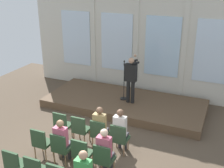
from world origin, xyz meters
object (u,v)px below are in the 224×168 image
object	(u,v)px
chair_r1_c0	(41,141)
mic_stand	(124,91)
audience_r0_c2	(100,125)
chair_r0_c3	(119,137)
chair_r2_c0	(15,163)
audience_r1_c3	(105,149)
audience_r0_c3	(121,129)
speaker	(131,77)
audience_r1_c1	(62,139)
chair_r0_c1	(80,128)
chair_r1_c2	(82,152)
chair_r1_c3	(104,158)
chair_r1_c1	(61,147)
chair_r0_c2	(99,132)
chair_r0_c0	(62,124)

from	to	relation	value
chair_r1_c0	mic_stand	bearing A→B (deg)	77.35
audience_r0_c2	chair_r1_c0	xyz separation A→B (m)	(-1.27, -1.14, -0.20)
chair_r0_c3	chair_r2_c0	size ratio (longest dim) A/B	1.00
audience_r1_c3	audience_r0_c3	bearing A→B (deg)	90.00
speaker	audience_r0_c2	xyz separation A→B (m)	(0.04, -2.70, -0.58)
audience_r1_c1	audience_r1_c3	size ratio (longest dim) A/B	0.98
audience_r1_c3	chair_r1_c0	bearing A→B (deg)	-177.59
chair_r0_c1	audience_r1_c1	world-z (taller)	audience_r1_c1
chair_r0_c3	chair_r1_c2	world-z (taller)	same
chair_r0_c3	chair_r0_c1	bearing A→B (deg)	180.00
audience_r0_c2	chair_r1_c3	bearing A→B (deg)	-60.87
speaker	audience_r1_c1	world-z (taller)	speaker
chair_r1_c0	chair_r1_c2	xyz separation A→B (m)	(1.27, 0.00, 0.00)
audience_r0_c3	chair_r1_c0	world-z (taller)	audience_r0_c3
audience_r0_c2	chair_r1_c1	size ratio (longest dim) A/B	1.42
chair_r0_c2	chair_r1_c2	xyz separation A→B (m)	(0.00, -1.06, 0.00)
chair_r1_c1	chair_r0_c0	bearing A→B (deg)	120.95
audience_r0_c3	chair_r1_c0	bearing A→B (deg)	-149.17
audience_r0_c2	chair_r1_c3	size ratio (longest dim) A/B	1.42
audience_r0_c3	audience_r1_c1	distance (m)	1.65
chair_r1_c0	chair_r1_c2	world-z (taller)	same
chair_r0_c0	audience_r0_c2	world-z (taller)	audience_r0_c2
chair_r0_c0	chair_r0_c3	distance (m)	1.90
audience_r0_c3	chair_r1_c1	bearing A→B (deg)	-138.17
mic_stand	chair_r0_c0	distance (m)	3.08
chair_r2_c0	audience_r1_c1	bearing A→B (deg)	60.89
audience_r1_c1	chair_r1_c2	bearing A→B (deg)	-7.33
chair_r0_c1	chair_r0_c3	xyz separation A→B (m)	(1.27, 0.00, 0.00)
audience_r0_c3	chair_r0_c3	bearing A→B (deg)	-90.00
speaker	mic_stand	size ratio (longest dim) A/B	1.12
mic_stand	audience_r0_c2	xyz separation A→B (m)	(0.37, -2.86, 0.10)
chair_r0_c1	chair_r0_c2	bearing A→B (deg)	0.00
chair_r0_c3	audience_r0_c2	bearing A→B (deg)	172.75
chair_r2_c0	mic_stand	bearing A→B (deg)	79.93
chair_r1_c0	audience_r1_c1	distance (m)	0.67
audience_r0_c2	chair_r0_c2	bearing A→B (deg)	-90.00
chair_r0_c0	audience_r0_c2	bearing A→B (deg)	3.64
audience_r0_c2	audience_r1_c3	xyz separation A→B (m)	(0.63, -1.06, 0.01)
chair_r0_c2	chair_r1_c2	bearing A→B (deg)	-90.00
speaker	chair_r1_c1	distance (m)	3.96
chair_r0_c1	chair_r1_c0	world-z (taller)	same
audience_r0_c3	chair_r1_c2	xyz separation A→B (m)	(-0.63, -1.14, -0.23)
speaker	chair_r1_c1	xyz separation A→B (m)	(-0.59, -3.84, -0.79)
chair_r0_c0	chair_r1_c2	bearing A→B (deg)	-39.82
chair_r0_c1	chair_r1_c0	bearing A→B (deg)	-120.95
chair_r0_c1	audience_r1_c1	distance (m)	1.00
chair_r0_c3	audience_r0_c3	size ratio (longest dim) A/B	0.68
chair_r0_c1	chair_r2_c0	xyz separation A→B (m)	(-0.63, -2.12, 0.00)
chair_r1_c3	audience_r0_c3	bearing A→B (deg)	90.00
speaker	chair_r1_c2	xyz separation A→B (m)	(0.04, -3.84, -0.79)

